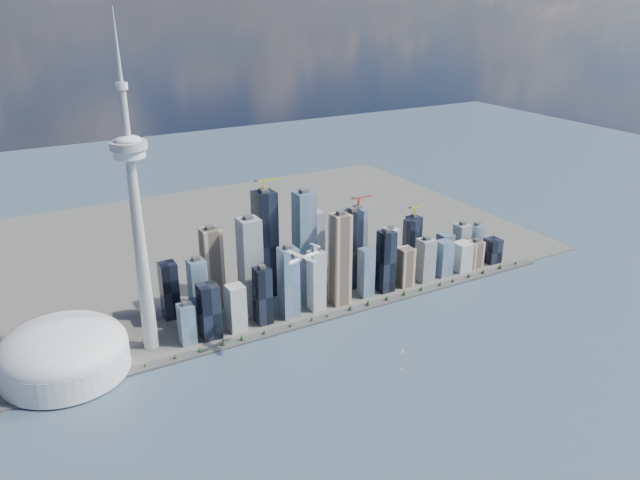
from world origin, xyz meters
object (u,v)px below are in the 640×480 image
needle_tower (137,219)px  sailboat_west (402,368)px  dome_stadium (63,352)px  sailboat_east (403,351)px  airplane (303,257)px

needle_tower → sailboat_west: size_ratio=63.83×
dome_stadium → sailboat_east: dome_stadium is taller
needle_tower → dome_stadium: 241.40m
needle_tower → sailboat_east: 491.14m
dome_stadium → airplane: 409.17m
airplane → sailboat_east: size_ratio=7.85×
airplane → sailboat_east: bearing=-47.1°
needle_tower → sailboat_east: needle_tower is taller
needle_tower → dome_stadium: size_ratio=2.75×
airplane → needle_tower: bearing=131.4°
needle_tower → airplane: 270.95m
needle_tower → airplane: (223.51, -140.40, -61.20)m
airplane → sailboat_east: airplane is taller
airplane → sailboat_west: 241.66m
needle_tower → airplane: size_ratio=7.54×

